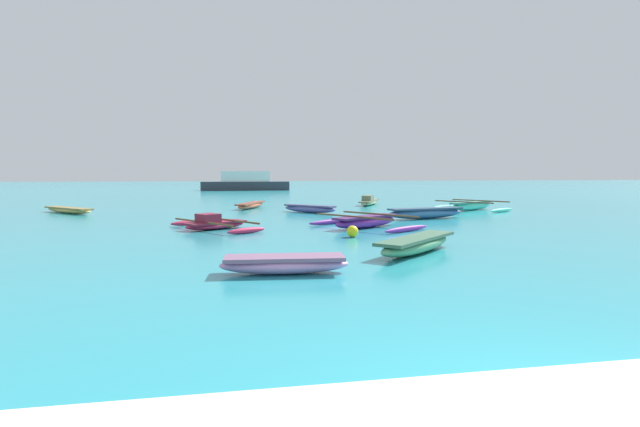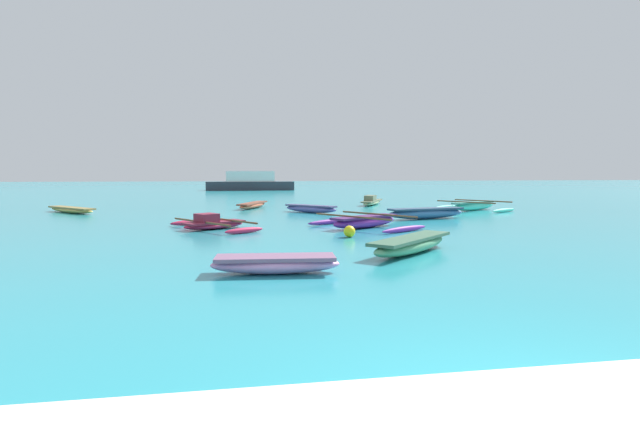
# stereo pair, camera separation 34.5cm
# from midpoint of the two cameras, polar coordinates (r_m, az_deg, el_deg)

# --- Properties ---
(moored_boat_0) EXTENTS (3.19, 3.13, 0.42)m
(moored_boat_0) POSITION_cam_midpoint_polar(r_m,az_deg,el_deg) (13.21, 10.25, -3.43)
(moored_boat_0) COLOR #549E70
(moored_boat_0) RESTS_ON ground_plane
(moored_boat_1) EXTENTS (3.55, 4.20, 0.59)m
(moored_boat_1) POSITION_cam_midpoint_polar(r_m,az_deg,el_deg) (18.82, -12.49, -1.16)
(moored_boat_1) COLOR #C32248
(moored_boat_1) RESTS_ON ground_plane
(moored_boat_2) EXTENTS (3.98, 1.63, 0.49)m
(moored_boat_2) POSITION_cam_midpoint_polar(r_m,az_deg,el_deg) (23.04, 11.54, 0.09)
(moored_boat_2) COLOR teal
(moored_boat_2) RESTS_ON ground_plane
(moored_boat_3) EXTENTS (2.66, 2.84, 0.39)m
(moored_boat_3) POSITION_cam_midpoint_polar(r_m,az_deg,el_deg) (26.00, -1.58, 0.59)
(moored_boat_3) COLOR #6964B2
(moored_boat_3) RESTS_ON ground_plane
(moored_boat_4) EXTENTS (3.96, 4.39, 0.54)m
(moored_boat_4) POSITION_cam_midpoint_polar(r_m,az_deg,el_deg) (28.85, 16.61, 0.86)
(moored_boat_4) COLOR #4DDCBF
(moored_boat_4) RESTS_ON ground_plane
(moored_boat_5) EXTENTS (4.25, 4.63, 0.50)m
(moored_boat_5) POSITION_cam_midpoint_polar(r_m,az_deg,el_deg) (18.95, 4.80, -0.92)
(moored_boat_5) COLOR #742793
(moored_boat_5) RESTS_ON ground_plane
(moored_boat_6) EXTENTS (2.50, 3.99, 0.64)m
(moored_boat_6) POSITION_cam_midpoint_polar(r_m,az_deg,el_deg) (32.32, 5.34, 1.38)
(moored_boat_6) COLOR #A9B880
(moored_boat_6) RESTS_ON ground_plane
(moored_boat_7) EXTENTS (3.29, 3.47, 0.30)m
(moored_boat_7) POSITION_cam_midpoint_polar(r_m,az_deg,el_deg) (28.85, -27.11, 0.37)
(moored_boat_7) COLOR #E2BF5D
(moored_boat_7) RESTS_ON ground_plane
(moored_boat_8) EXTENTS (2.07, 4.02, 0.33)m
(moored_boat_8) POSITION_cam_midpoint_polar(r_m,az_deg,el_deg) (29.53, -8.26, 0.97)
(moored_boat_8) COLOR #D25E3D
(moored_boat_8) RESTS_ON ground_plane
(moored_boat_9) EXTENTS (2.73, 1.02, 0.37)m
(moored_boat_9) POSITION_cam_midpoint_polar(r_m,az_deg,el_deg) (10.39, -5.04, -5.72)
(moored_boat_9) COLOR #D38DC6
(moored_boat_9) RESTS_ON ground_plane
(mooring_buoy_0) EXTENTS (0.38, 0.38, 0.38)m
(mooring_buoy_0) POSITION_cam_midpoint_polar(r_m,az_deg,el_deg) (16.13, 3.12, -2.05)
(mooring_buoy_0) COLOR yellow
(mooring_buoy_0) RESTS_ON ground_plane
(distant_ferry) EXTENTS (10.25, 2.25, 2.25)m
(distant_ferry) POSITION_cam_midpoint_polar(r_m,az_deg,el_deg) (59.77, -8.70, 3.52)
(distant_ferry) COLOR #2D333D
(distant_ferry) RESTS_ON ground_plane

